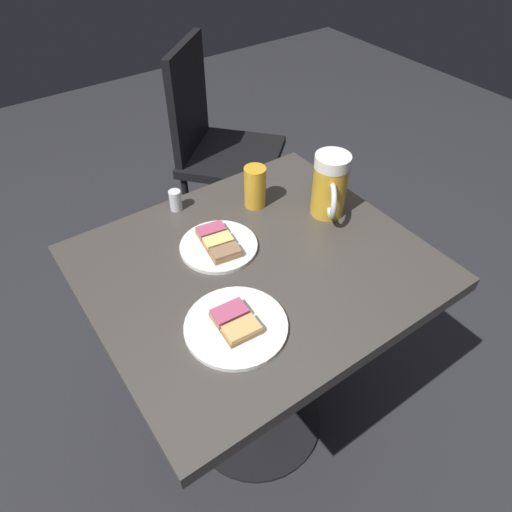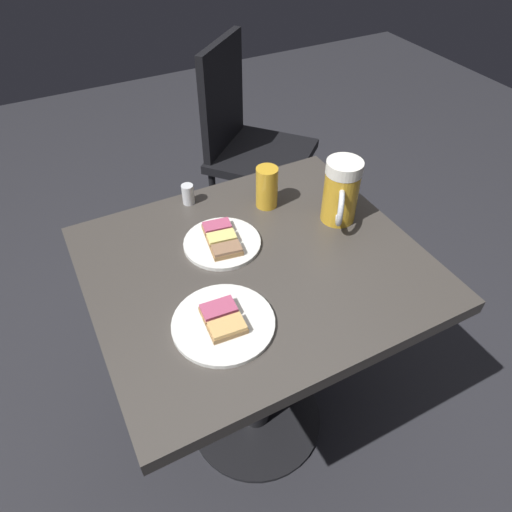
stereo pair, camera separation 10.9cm
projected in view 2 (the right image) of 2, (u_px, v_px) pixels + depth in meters
The scene contains 8 objects.
ground_plane at pixel (256, 418), 1.62m from camera, with size 6.00×6.00×0.00m, color #28282D.
cafe_table at pixel (256, 309), 1.22m from camera, with size 0.68×0.77×0.75m.
plate_near at pixel (222, 241), 1.14m from camera, with size 0.19×0.19×0.03m.
plate_far at pixel (223, 322), 0.96m from camera, with size 0.21×0.21×0.03m.
beer_mug at pixel (341, 192), 1.17m from camera, with size 0.13×0.11×0.17m.
beer_glass_small at pixel (267, 187), 1.23m from camera, with size 0.06×0.06×0.11m, color gold.
salt_shaker at pixel (188, 194), 1.26m from camera, with size 0.03×0.03×0.06m, color silver.
cafe_chair at pixel (247, 141), 1.92m from camera, with size 0.54×0.54×0.93m.
Camera 2 is at (0.71, -0.37, 1.51)m, focal length 32.78 mm.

